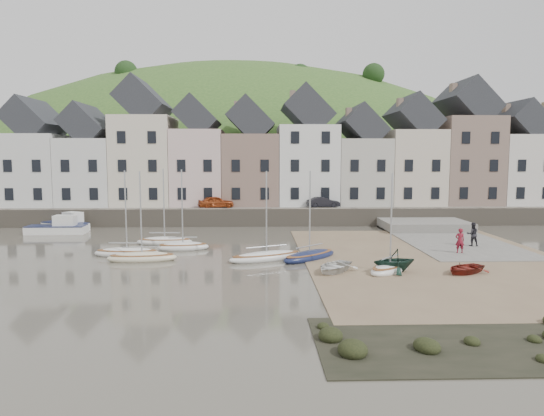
{
  "coord_description": "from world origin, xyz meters",
  "views": [
    {
      "loc": [
        -1.2,
        -32.76,
        7.08
      ],
      "look_at": [
        0.0,
        6.0,
        3.0
      ],
      "focal_mm": 32.43,
      "sensor_mm": 36.0,
      "label": 1
    }
  ],
  "objects_px": {
    "rowboat_red": "(465,268)",
    "person_red": "(460,241)",
    "rowboat_green": "(394,260)",
    "sailboat_0": "(165,241)",
    "car_left": "(216,202)",
    "car_right": "(323,202)",
    "person_dark": "(472,234)",
    "rowboat_white": "(334,266)"
  },
  "relations": [
    {
      "from": "rowboat_red",
      "to": "rowboat_white",
      "type": "bearing_deg",
      "value": -126.53
    },
    {
      "from": "sailboat_0",
      "to": "rowboat_green",
      "type": "height_order",
      "value": "sailboat_0"
    },
    {
      "from": "sailboat_0",
      "to": "rowboat_green",
      "type": "relative_size",
      "value": 2.33
    },
    {
      "from": "person_dark",
      "to": "sailboat_0",
      "type": "bearing_deg",
      "value": -1.96
    },
    {
      "from": "rowboat_red",
      "to": "person_red",
      "type": "height_order",
      "value": "person_red"
    },
    {
      "from": "sailboat_0",
      "to": "person_red",
      "type": "relative_size",
      "value": 3.51
    },
    {
      "from": "rowboat_white",
      "to": "car_left",
      "type": "height_order",
      "value": "car_left"
    },
    {
      "from": "sailboat_0",
      "to": "rowboat_white",
      "type": "xyz_separation_m",
      "value": [
        12.18,
        -10.17,
        0.13
      ]
    },
    {
      "from": "rowboat_white",
      "to": "car_right",
      "type": "bearing_deg",
      "value": 120.41
    },
    {
      "from": "rowboat_red",
      "to": "car_right",
      "type": "bearing_deg",
      "value": 160.76
    },
    {
      "from": "rowboat_red",
      "to": "person_red",
      "type": "relative_size",
      "value": 1.6
    },
    {
      "from": "sailboat_0",
      "to": "rowboat_red",
      "type": "distance_m",
      "value": 22.73
    },
    {
      "from": "rowboat_green",
      "to": "car_right",
      "type": "bearing_deg",
      "value": 170.01
    },
    {
      "from": "person_dark",
      "to": "rowboat_red",
      "type": "bearing_deg",
      "value": 66.68
    },
    {
      "from": "sailboat_0",
      "to": "rowboat_red",
      "type": "bearing_deg",
      "value": -28.26
    },
    {
      "from": "rowboat_red",
      "to": "car_left",
      "type": "height_order",
      "value": "car_left"
    },
    {
      "from": "person_red",
      "to": "car_right",
      "type": "height_order",
      "value": "car_right"
    },
    {
      "from": "sailboat_0",
      "to": "rowboat_red",
      "type": "relative_size",
      "value": 2.19
    },
    {
      "from": "rowboat_red",
      "to": "car_right",
      "type": "height_order",
      "value": "car_right"
    },
    {
      "from": "rowboat_green",
      "to": "rowboat_red",
      "type": "height_order",
      "value": "rowboat_green"
    },
    {
      "from": "person_red",
      "to": "rowboat_white",
      "type": "bearing_deg",
      "value": 32.49
    },
    {
      "from": "rowboat_red",
      "to": "sailboat_0",
      "type": "bearing_deg",
      "value": -150.43
    },
    {
      "from": "sailboat_0",
      "to": "person_red",
      "type": "bearing_deg",
      "value": -12.35
    },
    {
      "from": "rowboat_green",
      "to": "sailboat_0",
      "type": "bearing_deg",
      "value": -136.09
    },
    {
      "from": "person_dark",
      "to": "car_right",
      "type": "bearing_deg",
      "value": -53.97
    },
    {
      "from": "car_left",
      "to": "rowboat_white",
      "type": "bearing_deg",
      "value": -175.58
    },
    {
      "from": "rowboat_white",
      "to": "person_dark",
      "type": "bearing_deg",
      "value": 70.02
    },
    {
      "from": "rowboat_white",
      "to": "rowboat_red",
      "type": "distance_m",
      "value": 7.87
    },
    {
      "from": "rowboat_green",
      "to": "car_left",
      "type": "bearing_deg",
      "value": -164.16
    },
    {
      "from": "sailboat_0",
      "to": "rowboat_green",
      "type": "bearing_deg",
      "value": -33.05
    },
    {
      "from": "rowboat_green",
      "to": "car_left",
      "type": "relative_size",
      "value": 0.72
    },
    {
      "from": "sailboat_0",
      "to": "person_dark",
      "type": "xyz_separation_m",
      "value": [
        24.3,
        -2.13,
        0.78
      ]
    },
    {
      "from": "rowboat_red",
      "to": "rowboat_green",
      "type": "bearing_deg",
      "value": -128.35
    },
    {
      "from": "sailboat_0",
      "to": "car_right",
      "type": "bearing_deg",
      "value": 41.18
    },
    {
      "from": "rowboat_green",
      "to": "car_left",
      "type": "distance_m",
      "value": 26.42
    },
    {
      "from": "rowboat_green",
      "to": "car_right",
      "type": "xyz_separation_m",
      "value": [
        -1.23,
        23.1,
        1.4
      ]
    },
    {
      "from": "sailboat_0",
      "to": "rowboat_white",
      "type": "bearing_deg",
      "value": -39.86
    },
    {
      "from": "sailboat_0",
      "to": "person_dark",
      "type": "bearing_deg",
      "value": -5.01
    },
    {
      "from": "sailboat_0",
      "to": "car_right",
      "type": "height_order",
      "value": "sailboat_0"
    },
    {
      "from": "rowboat_white",
      "to": "car_right",
      "type": "xyz_separation_m",
      "value": [
        2.44,
        22.95,
        1.79
      ]
    },
    {
      "from": "person_red",
      "to": "person_dark",
      "type": "xyz_separation_m",
      "value": [
        2.13,
        2.73,
        0.02
      ]
    },
    {
      "from": "rowboat_white",
      "to": "person_dark",
      "type": "xyz_separation_m",
      "value": [
        12.12,
        8.04,
        0.65
      ]
    }
  ]
}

